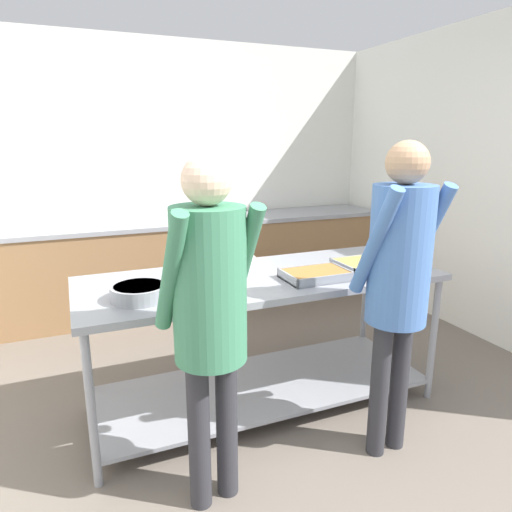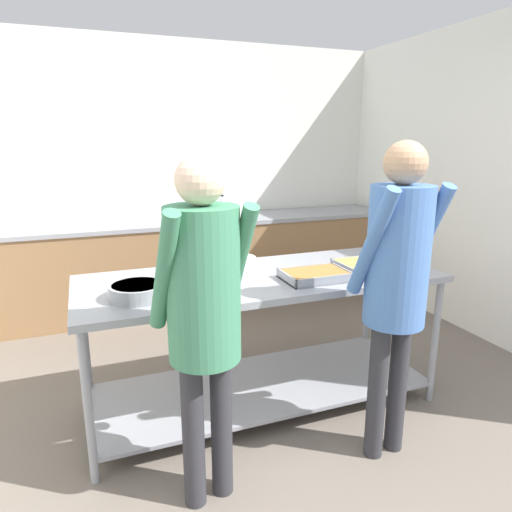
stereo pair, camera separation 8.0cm
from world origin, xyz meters
The scene contains 12 objects.
wall_rear centered at (0.00, 3.61, 1.32)m, with size 4.55×0.06×2.65m.
wall_right centered at (2.24, 1.80, 1.32)m, with size 0.06×3.73×2.65m.
back_counter centered at (0.00, 3.24, 0.45)m, with size 4.39×0.65×0.90m.
serving_counter centered at (0.05, 1.28, 0.59)m, with size 2.20×0.85×0.87m.
sauce_pan centered at (-0.70, 1.13, 0.91)m, with size 0.44×0.30×0.08m.
plate_stack centered at (-0.32, 1.09, 0.89)m, with size 0.26×0.26×0.05m.
broccoli_bowl centered at (-0.03, 1.50, 0.92)m, with size 0.25×0.25×0.12m.
serving_tray_vegetables centered at (0.32, 1.09, 0.90)m, with size 0.38×0.27×0.05m.
serving_tray_roast centered at (0.79, 1.17, 0.90)m, with size 0.49×0.28×0.05m.
guest_serving_left centered at (-0.48, 0.61, 1.01)m, with size 0.46×0.37×1.63m.
guest_serving_right centered at (0.51, 0.59, 1.05)m, with size 0.42×0.34×1.68m.
water_bottle centered at (0.42, 3.31, 1.00)m, with size 0.08×0.08×0.22m.
Camera 1 is at (-1.01, -1.18, 1.68)m, focal length 32.00 mm.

